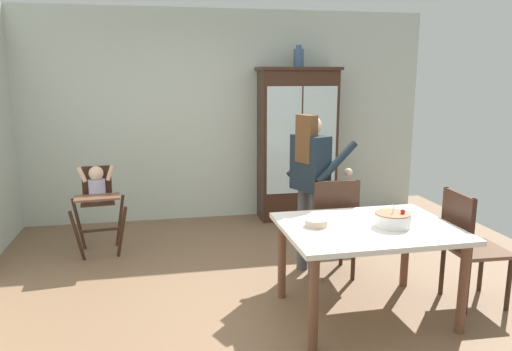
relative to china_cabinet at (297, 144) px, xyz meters
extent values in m
plane|color=brown|center=(-0.89, -2.37, -1.00)|extent=(6.24, 6.24, 0.00)
cube|color=beige|center=(-0.89, 0.26, 0.35)|extent=(5.32, 0.06, 2.70)
cube|color=#382116|center=(0.00, 0.00, -0.03)|extent=(0.99, 0.42, 1.94)
cube|color=#382116|center=(0.00, 0.00, 0.96)|extent=(1.05, 0.48, 0.04)
cube|color=silver|center=(-0.23, -0.21, 0.07)|extent=(0.44, 0.01, 1.36)
cube|color=silver|center=(0.23, -0.21, 0.07)|extent=(0.44, 0.01, 1.36)
cube|color=#382116|center=(0.00, 0.00, 0.07)|extent=(0.91, 0.36, 0.02)
cylinder|color=#3D567F|center=(0.00, 0.00, 1.09)|extent=(0.13, 0.13, 0.22)
cylinder|color=#3D567F|center=(0.00, 0.00, 1.23)|extent=(0.07, 0.07, 0.05)
cylinder|color=#382116|center=(-2.63, -1.12, -0.72)|extent=(0.13, 0.15, 0.56)
cylinder|color=#382116|center=(-2.19, -1.07, -0.72)|extent=(0.15, 0.13, 0.56)
cylinder|color=#382116|center=(-2.68, -0.68, -0.72)|extent=(0.15, 0.13, 0.56)
cylinder|color=#382116|center=(-2.24, -0.64, -0.72)|extent=(0.13, 0.15, 0.56)
cube|color=#382116|center=(-2.43, -0.88, -0.74)|extent=(0.42, 0.09, 0.02)
cube|color=#382116|center=(-2.43, -0.88, -0.42)|extent=(0.38, 0.38, 0.02)
cube|color=#382116|center=(-2.45, -0.72, -0.24)|extent=(0.31, 0.06, 0.34)
cube|color=brown|center=(-2.40, -1.15, -0.32)|extent=(0.46, 0.29, 0.02)
cylinder|color=#B2ADD1|center=(-2.44, -0.86, -0.30)|extent=(0.17, 0.17, 0.22)
sphere|color=beige|center=(-2.44, -0.86, -0.12)|extent=(0.15, 0.15, 0.15)
cylinder|color=beige|center=(-2.58, -0.87, -0.13)|extent=(0.10, 0.05, 0.17)
cylinder|color=beige|center=(-2.30, -0.84, -0.13)|extent=(0.10, 0.05, 0.17)
cylinder|color=#47474C|center=(-0.36, -1.89, -0.59)|extent=(0.11, 0.11, 0.82)
cylinder|color=#47474C|center=(-0.43, -1.74, -0.59)|extent=(0.11, 0.11, 0.82)
cube|color=#19232D|center=(-0.39, -1.81, 0.08)|extent=(0.33, 0.41, 0.52)
cube|color=white|center=(-0.30, -1.77, 0.08)|extent=(0.03, 0.06, 0.49)
sphere|color=beige|center=(-0.39, -1.81, 0.43)|extent=(0.19, 0.19, 0.19)
cube|color=brown|center=(-0.44, -1.84, 0.31)|extent=(0.17, 0.22, 0.44)
cylinder|color=#19232D|center=(-0.18, -1.94, 0.10)|extent=(0.48, 0.27, 0.37)
sphere|color=beige|center=(-0.04, -1.87, -0.01)|extent=(0.08, 0.08, 0.08)
cylinder|color=#19232D|center=(-0.35, -1.57, 0.10)|extent=(0.48, 0.27, 0.37)
sphere|color=beige|center=(-0.21, -1.51, -0.01)|extent=(0.08, 0.08, 0.08)
cube|color=silver|center=(-0.20, -2.72, -0.28)|extent=(1.34, 1.04, 0.04)
cylinder|color=brown|center=(-0.77, -3.14, -0.65)|extent=(0.07, 0.07, 0.70)
cylinder|color=brown|center=(0.38, -3.13, -0.65)|extent=(0.07, 0.07, 0.70)
cylinder|color=brown|center=(-0.78, -2.30, -0.65)|extent=(0.07, 0.07, 0.70)
cylinder|color=brown|center=(0.37, -2.29, -0.65)|extent=(0.07, 0.07, 0.70)
cylinder|color=white|center=(-0.03, -2.77, -0.21)|extent=(0.28, 0.28, 0.10)
cylinder|color=#935B3D|center=(-0.03, -2.77, -0.15)|extent=(0.27, 0.27, 0.01)
cylinder|color=#F2E5CC|center=(-0.03, -2.77, -0.12)|extent=(0.01, 0.01, 0.06)
cone|color=yellow|center=(-0.03, -2.77, -0.08)|extent=(0.02, 0.02, 0.02)
sphere|color=red|center=(0.04, -2.80, -0.13)|extent=(0.04, 0.04, 0.04)
cylinder|color=#C6AD93|center=(-0.60, -2.65, -0.23)|extent=(0.18, 0.18, 0.05)
cylinder|color=#382116|center=(-0.02, -1.71, -0.77)|extent=(0.04, 0.04, 0.45)
cylinder|color=#382116|center=(-0.39, -1.69, -0.77)|extent=(0.04, 0.04, 0.45)
cylinder|color=#382116|center=(-0.04, -2.08, -0.77)|extent=(0.04, 0.04, 0.45)
cylinder|color=#382116|center=(-0.41, -2.06, -0.77)|extent=(0.04, 0.04, 0.45)
cube|color=brown|center=(-0.21, -1.88, -0.53)|extent=(0.47, 0.47, 0.03)
cube|color=#382116|center=(-0.23, -2.08, -0.28)|extent=(0.42, 0.07, 0.48)
cylinder|color=#382116|center=(-0.04, -2.10, -0.28)|extent=(0.03, 0.03, 0.48)
cylinder|color=#382116|center=(-0.42, -2.07, -0.28)|extent=(0.03, 0.03, 0.48)
cylinder|color=#382116|center=(0.96, -2.89, -0.77)|extent=(0.04, 0.04, 0.45)
cylinder|color=#382116|center=(0.97, -2.52, -0.77)|extent=(0.04, 0.04, 0.45)
cylinder|color=#382116|center=(0.59, -2.88, -0.77)|extent=(0.04, 0.04, 0.45)
cylinder|color=#382116|center=(0.61, -2.51, -0.77)|extent=(0.04, 0.04, 0.45)
cube|color=brown|center=(0.78, -2.70, -0.53)|extent=(0.46, 0.46, 0.03)
cube|color=#382116|center=(0.58, -2.70, -0.28)|extent=(0.05, 0.42, 0.48)
cylinder|color=#382116|center=(0.58, -2.89, -0.28)|extent=(0.03, 0.03, 0.48)
cylinder|color=#382116|center=(0.59, -2.51, -0.28)|extent=(0.03, 0.03, 0.48)
camera|label=1|loc=(-1.77, -6.09, 0.90)|focal=34.12mm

